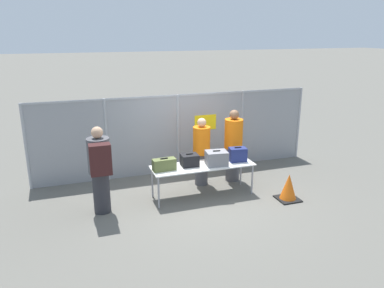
{
  "coord_description": "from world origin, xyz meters",
  "views": [
    {
      "loc": [
        -2.68,
        -7.28,
        3.59
      ],
      "look_at": [
        0.02,
        0.62,
        1.05
      ],
      "focal_mm": 35.0,
      "sensor_mm": 36.0,
      "label": 1
    }
  ],
  "objects_px": {
    "inspection_table": "(203,167)",
    "suitcase_black": "(190,160)",
    "security_worker_near": "(202,151)",
    "traffic_cone": "(289,188)",
    "utility_trailer": "(176,131)",
    "suitcase_navy": "(238,154)",
    "suitcase_olive": "(164,165)",
    "security_worker_far": "(233,145)",
    "traveler_hooded": "(100,167)",
    "suitcase_grey": "(216,158)"
  },
  "relations": [
    {
      "from": "inspection_table",
      "to": "suitcase_black",
      "type": "relative_size",
      "value": 6.02
    },
    {
      "from": "security_worker_near",
      "to": "traffic_cone",
      "type": "distance_m",
      "value": 2.17
    },
    {
      "from": "utility_trailer",
      "to": "suitcase_navy",
      "type": "bearing_deg",
      "value": -86.16
    },
    {
      "from": "suitcase_black",
      "to": "security_worker_near",
      "type": "relative_size",
      "value": 0.23
    },
    {
      "from": "suitcase_olive",
      "to": "security_worker_far",
      "type": "xyz_separation_m",
      "value": [
        1.91,
        0.65,
        0.07
      ]
    },
    {
      "from": "suitcase_olive",
      "to": "traffic_cone",
      "type": "xyz_separation_m",
      "value": [
        2.6,
        -0.79,
        -0.58
      ]
    },
    {
      "from": "security_worker_near",
      "to": "traffic_cone",
      "type": "xyz_separation_m",
      "value": [
        1.51,
        -1.45,
        -0.57
      ]
    },
    {
      "from": "traveler_hooded",
      "to": "security_worker_far",
      "type": "relative_size",
      "value": 1.01
    },
    {
      "from": "security_worker_far",
      "to": "utility_trailer",
      "type": "height_order",
      "value": "security_worker_far"
    },
    {
      "from": "traveler_hooded",
      "to": "suitcase_grey",
      "type": "bearing_deg",
      "value": 5.87
    },
    {
      "from": "suitcase_black",
      "to": "inspection_table",
      "type": "bearing_deg",
      "value": -11.76
    },
    {
      "from": "security_worker_near",
      "to": "security_worker_far",
      "type": "relative_size",
      "value": 0.92
    },
    {
      "from": "security_worker_near",
      "to": "suitcase_olive",
      "type": "bearing_deg",
      "value": 42.43
    },
    {
      "from": "suitcase_black",
      "to": "traveler_hooded",
      "type": "height_order",
      "value": "traveler_hooded"
    },
    {
      "from": "inspection_table",
      "to": "utility_trailer",
      "type": "xyz_separation_m",
      "value": [
        0.57,
        4.07,
        -0.24
      ]
    },
    {
      "from": "suitcase_grey",
      "to": "utility_trailer",
      "type": "height_order",
      "value": "suitcase_grey"
    },
    {
      "from": "security_worker_far",
      "to": "traffic_cone",
      "type": "relative_size",
      "value": 3.01
    },
    {
      "from": "suitcase_black",
      "to": "suitcase_grey",
      "type": "bearing_deg",
      "value": -14.04
    },
    {
      "from": "inspection_table",
      "to": "traffic_cone",
      "type": "bearing_deg",
      "value": -25.5
    },
    {
      "from": "suitcase_olive",
      "to": "suitcase_navy",
      "type": "distance_m",
      "value": 1.73
    },
    {
      "from": "suitcase_navy",
      "to": "suitcase_grey",
      "type": "bearing_deg",
      "value": -171.59
    },
    {
      "from": "suitcase_olive",
      "to": "suitcase_black",
      "type": "distance_m",
      "value": 0.6
    },
    {
      "from": "suitcase_olive",
      "to": "suitcase_navy",
      "type": "relative_size",
      "value": 1.21
    },
    {
      "from": "suitcase_black",
      "to": "suitcase_navy",
      "type": "relative_size",
      "value": 0.91
    },
    {
      "from": "inspection_table",
      "to": "security_worker_far",
      "type": "height_order",
      "value": "security_worker_far"
    },
    {
      "from": "utility_trailer",
      "to": "suitcase_black",
      "type": "bearing_deg",
      "value": -102.15
    },
    {
      "from": "traveler_hooded",
      "to": "traffic_cone",
      "type": "height_order",
      "value": "traveler_hooded"
    },
    {
      "from": "security_worker_near",
      "to": "security_worker_far",
      "type": "distance_m",
      "value": 0.82
    },
    {
      "from": "suitcase_navy",
      "to": "security_worker_far",
      "type": "relative_size",
      "value": 0.23
    },
    {
      "from": "security_worker_far",
      "to": "traffic_cone",
      "type": "distance_m",
      "value": 1.72
    },
    {
      "from": "security_worker_far",
      "to": "traveler_hooded",
      "type": "bearing_deg",
      "value": -11.83
    },
    {
      "from": "suitcase_olive",
      "to": "inspection_table",
      "type": "bearing_deg",
      "value": 1.9
    },
    {
      "from": "inspection_table",
      "to": "security_worker_near",
      "type": "distance_m",
      "value": 0.68
    },
    {
      "from": "inspection_table",
      "to": "security_worker_near",
      "type": "bearing_deg",
      "value": 72.3
    },
    {
      "from": "utility_trailer",
      "to": "traffic_cone",
      "type": "xyz_separation_m",
      "value": [
        1.14,
        -4.88,
        -0.16
      ]
    },
    {
      "from": "suitcase_black",
      "to": "utility_trailer",
      "type": "distance_m",
      "value": 4.12
    },
    {
      "from": "suitcase_black",
      "to": "suitcase_navy",
      "type": "bearing_deg",
      "value": -3.18
    },
    {
      "from": "inspection_table",
      "to": "suitcase_olive",
      "type": "distance_m",
      "value": 0.91
    },
    {
      "from": "security_worker_near",
      "to": "utility_trailer",
      "type": "bearing_deg",
      "value": -84.96
    },
    {
      "from": "traveler_hooded",
      "to": "utility_trailer",
      "type": "xyz_separation_m",
      "value": [
        2.8,
        4.21,
        -0.56
      ]
    },
    {
      "from": "suitcase_navy",
      "to": "security_worker_near",
      "type": "relative_size",
      "value": 0.25
    },
    {
      "from": "suitcase_grey",
      "to": "traffic_cone",
      "type": "bearing_deg",
      "value": -27.23
    },
    {
      "from": "suitcase_grey",
      "to": "inspection_table",
      "type": "bearing_deg",
      "value": 163.71
    },
    {
      "from": "suitcase_olive",
      "to": "security_worker_far",
      "type": "distance_m",
      "value": 2.02
    },
    {
      "from": "suitcase_olive",
      "to": "utility_trailer",
      "type": "height_order",
      "value": "suitcase_olive"
    },
    {
      "from": "suitcase_grey",
      "to": "traffic_cone",
      "type": "height_order",
      "value": "suitcase_grey"
    },
    {
      "from": "utility_trailer",
      "to": "suitcase_grey",
      "type": "bearing_deg",
      "value": -93.89
    },
    {
      "from": "suitcase_olive",
      "to": "suitcase_grey",
      "type": "xyz_separation_m",
      "value": [
        1.18,
        -0.06,
        0.03
      ]
    },
    {
      "from": "inspection_table",
      "to": "utility_trailer",
      "type": "height_order",
      "value": "utility_trailer"
    },
    {
      "from": "suitcase_navy",
      "to": "security_worker_far",
      "type": "height_order",
      "value": "security_worker_far"
    }
  ]
}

